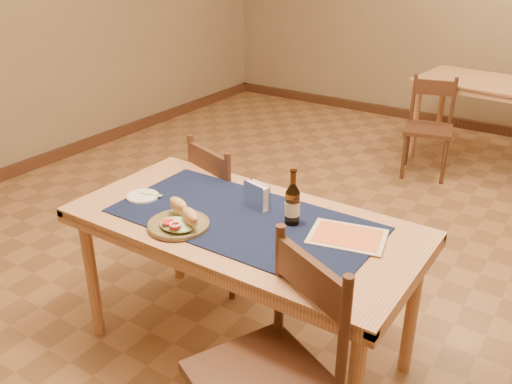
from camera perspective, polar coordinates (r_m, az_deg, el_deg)
The scene contains 14 objects.
room at distance 2.90m, azimuth 7.99°, elevation 14.90°, with size 6.04×7.04×2.84m.
main_table at distance 2.49m, azimuth -1.28°, elevation -4.61°, with size 1.60×0.80×0.75m.
placemat at distance 2.45m, azimuth -1.30°, elevation -2.88°, with size 1.20×0.60×0.01m, color #0F1C39.
baseboard at distance 3.40m, azimuth 6.63°, elevation -8.05°, with size 6.00×7.00×0.10m.
back_table at distance 5.33m, azimuth 24.94°, elevation 9.42°, with size 1.60×0.92×0.75m.
chair_main_far at distance 3.17m, azimuth -2.57°, elevation -1.73°, with size 0.53×0.53×0.91m.
chair_main_near at distance 2.04m, azimuth 1.65°, elevation -18.31°, with size 0.59×0.59×0.96m.
chair_back_near at distance 4.94m, azimuth 17.75°, elevation 6.66°, with size 0.47×0.47×0.84m.
sandwich_plate at distance 2.39m, azimuth -8.05°, elevation -3.07°, with size 0.28×0.27×0.10m.
side_plate at distance 2.70m, azimuth -11.84°, elevation -0.42°, with size 0.16×0.16×0.01m.
fork at distance 2.69m, azimuth -10.88°, elevation -0.27°, with size 0.12×0.05×0.00m.
beer_bottle at distance 2.37m, azimuth 3.85°, elevation -1.26°, with size 0.07×0.07×0.26m.
napkin_holder at distance 2.53m, azimuth 0.08°, elevation -0.42°, with size 0.15×0.08×0.12m.
menu_card at distance 2.34m, azimuth 9.60°, elevation -4.61°, with size 0.36×0.30×0.01m.
Camera 1 is at (1.25, -2.57, 1.90)m, focal length 38.00 mm.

